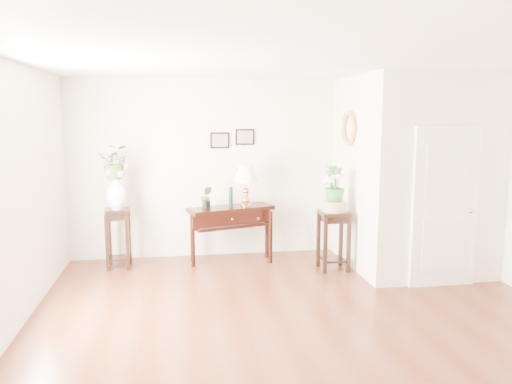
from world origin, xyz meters
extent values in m
cube|color=#5B2E1D|center=(0.00, 0.00, 0.00)|extent=(6.00, 5.50, 0.02)
cube|color=white|center=(0.00, 0.00, 2.80)|extent=(6.00, 5.50, 0.02)
cube|color=white|center=(0.00, 2.75, 1.40)|extent=(6.00, 0.02, 2.80)
cube|color=white|center=(0.00, -2.75, 1.40)|extent=(6.00, 0.02, 2.80)
cube|color=white|center=(-3.00, 0.00, 1.40)|extent=(0.02, 5.50, 2.80)
cube|color=white|center=(2.10, 1.77, 1.40)|extent=(1.80, 1.95, 2.80)
cube|color=white|center=(2.10, 0.78, 1.05)|extent=(0.90, 0.05, 2.10)
cube|color=black|center=(-0.65, 2.73, 1.85)|extent=(0.30, 0.02, 0.25)
cube|color=black|center=(-0.25, 2.73, 1.90)|extent=(0.30, 0.02, 0.25)
torus|color=tan|center=(1.16, 1.90, 2.05)|extent=(0.07, 0.51, 0.51)
cube|color=black|center=(-0.53, 2.30, 0.43)|extent=(1.36, 0.80, 0.86)
cube|color=#CC8D4A|center=(-0.30, 2.30, 1.21)|extent=(0.47, 0.47, 0.64)
cylinder|color=black|center=(-0.53, 2.30, 1.03)|extent=(0.07, 0.07, 0.31)
imported|color=#36742B|center=(-0.90, 2.30, 1.02)|extent=(0.17, 0.14, 0.31)
cube|color=black|center=(-2.20, 2.26, 0.44)|extent=(0.38, 0.38, 0.89)
imported|color=#36742B|center=(-2.20, 2.26, 1.54)|extent=(0.48, 0.42, 0.50)
cube|color=black|center=(0.90, 1.68, 0.43)|extent=(0.42, 0.42, 0.87)
cylinder|color=#BDAC8C|center=(0.90, 1.68, 0.95)|extent=(0.44, 0.44, 0.15)
imported|color=#36742B|center=(0.90, 1.68, 1.26)|extent=(0.36, 0.36, 0.54)
camera|label=1|loc=(-1.34, -5.12, 2.23)|focal=35.00mm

